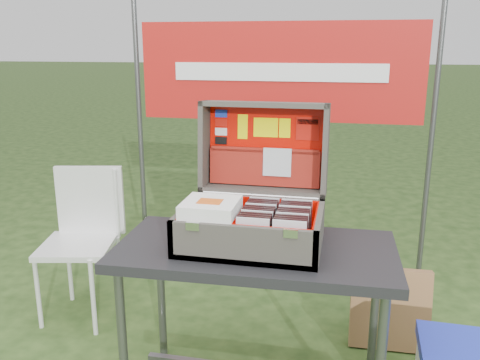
% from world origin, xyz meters
% --- Properties ---
extents(table, '(1.11, 0.57, 0.68)m').
position_xyz_m(table, '(0.07, 0.03, 0.34)').
color(table, black).
rests_on(table, ground).
extents(table_top, '(1.11, 0.57, 0.04)m').
position_xyz_m(table_top, '(0.07, 0.03, 0.66)').
color(table_top, black).
rests_on(table_top, ground).
extents(table_leg_fl, '(0.04, 0.04, 0.64)m').
position_xyz_m(table_leg_fl, '(-0.42, -0.18, 0.32)').
color(table_leg_fl, '#59595B').
rests_on(table_leg_fl, ground).
extents(table_leg_bl, '(0.04, 0.04, 0.64)m').
position_xyz_m(table_leg_bl, '(-0.42, 0.24, 0.32)').
color(table_leg_bl, '#59595B').
rests_on(table_leg_bl, ground).
extents(table_leg_br, '(0.04, 0.04, 0.64)m').
position_xyz_m(table_leg_br, '(0.55, 0.24, 0.32)').
color(table_leg_br, '#59595B').
rests_on(table_leg_br, ground).
extents(suitcase, '(0.55, 0.55, 0.53)m').
position_xyz_m(suitcase, '(0.05, 0.10, 0.95)').
color(suitcase, '#575146').
rests_on(suitcase, table).
extents(suitcase_base_bottom, '(0.55, 0.39, 0.02)m').
position_xyz_m(suitcase_base_bottom, '(0.05, 0.04, 0.69)').
color(suitcase_base_bottom, '#575146').
rests_on(suitcase_base_bottom, table_top).
extents(suitcase_base_wall_front, '(0.55, 0.02, 0.15)m').
position_xyz_m(suitcase_base_wall_front, '(0.05, -0.15, 0.76)').
color(suitcase_base_wall_front, '#575146').
rests_on(suitcase_base_wall_front, table_top).
extents(suitcase_base_wall_back, '(0.55, 0.02, 0.15)m').
position_xyz_m(suitcase_base_wall_back, '(0.05, 0.22, 0.76)').
color(suitcase_base_wall_back, '#575146').
rests_on(suitcase_base_wall_back, table_top).
extents(suitcase_base_wall_left, '(0.02, 0.39, 0.15)m').
position_xyz_m(suitcase_base_wall_left, '(-0.22, 0.04, 0.76)').
color(suitcase_base_wall_left, '#575146').
rests_on(suitcase_base_wall_left, table_top).
extents(suitcase_base_wall_right, '(0.02, 0.39, 0.15)m').
position_xyz_m(suitcase_base_wall_right, '(0.31, 0.04, 0.76)').
color(suitcase_base_wall_right, '#575146').
rests_on(suitcase_base_wall_right, table_top).
extents(suitcase_liner_floor, '(0.50, 0.35, 0.01)m').
position_xyz_m(suitcase_liner_floor, '(0.05, 0.04, 0.71)').
color(suitcase_liner_floor, red).
rests_on(suitcase_liner_floor, suitcase_base_bottom).
extents(suitcase_latch_left, '(0.05, 0.01, 0.03)m').
position_xyz_m(suitcase_latch_left, '(-0.13, -0.16, 0.82)').
color(suitcase_latch_left, silver).
rests_on(suitcase_latch_left, suitcase_base_wall_front).
extents(suitcase_latch_right, '(0.05, 0.01, 0.03)m').
position_xyz_m(suitcase_latch_right, '(0.22, -0.16, 0.82)').
color(suitcase_latch_right, silver).
rests_on(suitcase_latch_right, suitcase_base_wall_front).
extents(suitcase_hinge, '(0.49, 0.02, 0.02)m').
position_xyz_m(suitcase_hinge, '(0.05, 0.23, 0.83)').
color(suitcase_hinge, silver).
rests_on(suitcase_hinge, suitcase_base_wall_back).
extents(suitcase_lid_back, '(0.55, 0.05, 0.39)m').
position_xyz_m(suitcase_lid_back, '(0.05, 0.38, 1.01)').
color(suitcase_lid_back, '#575146').
rests_on(suitcase_lid_back, suitcase_base_wall_back).
extents(suitcase_lid_rim_far, '(0.55, 0.15, 0.03)m').
position_xyz_m(suitcase_lid_rim_far, '(0.05, 0.34, 1.20)').
color(suitcase_lid_rim_far, '#575146').
rests_on(suitcase_lid_rim_far, suitcase_lid_back).
extents(suitcase_lid_rim_near, '(0.55, 0.15, 0.03)m').
position_xyz_m(suitcase_lid_rim_near, '(0.05, 0.31, 0.83)').
color(suitcase_lid_rim_near, '#575146').
rests_on(suitcase_lid_rim_near, suitcase_lid_back).
extents(suitcase_lid_rim_left, '(0.02, 0.18, 0.40)m').
position_xyz_m(suitcase_lid_rim_left, '(-0.22, 0.32, 1.02)').
color(suitcase_lid_rim_left, '#575146').
rests_on(suitcase_lid_rim_left, suitcase_lid_back).
extents(suitcase_lid_rim_right, '(0.02, 0.18, 0.40)m').
position_xyz_m(suitcase_lid_rim_right, '(0.31, 0.32, 1.02)').
color(suitcase_lid_rim_right, '#575146').
rests_on(suitcase_lid_rim_right, suitcase_lid_back).
extents(suitcase_lid_liner, '(0.50, 0.03, 0.34)m').
position_xyz_m(suitcase_lid_liner, '(0.05, 0.37, 1.02)').
color(suitcase_lid_liner, red).
rests_on(suitcase_lid_liner, suitcase_lid_back).
extents(suitcase_liner_wall_front, '(0.50, 0.01, 0.13)m').
position_xyz_m(suitcase_liner_wall_front, '(0.05, -0.13, 0.77)').
color(suitcase_liner_wall_front, red).
rests_on(suitcase_liner_wall_front, suitcase_base_bottom).
extents(suitcase_liner_wall_back, '(0.50, 0.01, 0.13)m').
position_xyz_m(suitcase_liner_wall_back, '(0.05, 0.21, 0.77)').
color(suitcase_liner_wall_back, red).
rests_on(suitcase_liner_wall_back, suitcase_base_bottom).
extents(suitcase_liner_wall_left, '(0.01, 0.35, 0.13)m').
position_xyz_m(suitcase_liner_wall_left, '(-0.20, 0.04, 0.77)').
color(suitcase_liner_wall_left, red).
rests_on(suitcase_liner_wall_left, suitcase_base_bottom).
extents(suitcase_liner_wall_right, '(0.01, 0.35, 0.13)m').
position_xyz_m(suitcase_liner_wall_right, '(0.30, 0.04, 0.77)').
color(suitcase_liner_wall_right, red).
rests_on(suitcase_liner_wall_right, suitcase_base_bottom).
extents(suitcase_lid_pocket, '(0.48, 0.04, 0.16)m').
position_xyz_m(suitcase_lid_pocket, '(0.05, 0.34, 0.93)').
color(suitcase_lid_pocket, maroon).
rests_on(suitcase_lid_pocket, suitcase_lid_liner).
extents(suitcase_pocket_edge, '(0.47, 0.02, 0.02)m').
position_xyz_m(suitcase_pocket_edge, '(0.05, 0.34, 1.00)').
color(suitcase_pocket_edge, maroon).
rests_on(suitcase_pocket_edge, suitcase_lid_pocket).
extents(suitcase_pocket_cd, '(0.12, 0.02, 0.12)m').
position_xyz_m(suitcase_pocket_cd, '(0.11, 0.33, 0.96)').
color(suitcase_pocket_cd, silver).
rests_on(suitcase_pocket_cd, suitcase_lid_pocket).
extents(lid_sticker_cc_a, '(0.05, 0.01, 0.03)m').
position_xyz_m(lid_sticker_cc_a, '(-0.15, 0.38, 1.15)').
color(lid_sticker_cc_a, '#1933B2').
rests_on(lid_sticker_cc_a, suitcase_lid_liner).
extents(lid_sticker_cc_b, '(0.05, 0.01, 0.03)m').
position_xyz_m(lid_sticker_cc_b, '(-0.15, 0.37, 1.11)').
color(lid_sticker_cc_b, red).
rests_on(lid_sticker_cc_b, suitcase_lid_liner).
extents(lid_sticker_cc_c, '(0.05, 0.01, 0.03)m').
position_xyz_m(lid_sticker_cc_c, '(-0.15, 0.37, 1.07)').
color(lid_sticker_cc_c, white).
rests_on(lid_sticker_cc_c, suitcase_lid_liner).
extents(lid_sticker_cc_d, '(0.05, 0.01, 0.03)m').
position_xyz_m(lid_sticker_cc_d, '(-0.15, 0.37, 1.03)').
color(lid_sticker_cc_d, black).
rests_on(lid_sticker_cc_d, suitcase_lid_liner).
extents(lid_card_neon_tall, '(0.04, 0.01, 0.11)m').
position_xyz_m(lid_card_neon_tall, '(-0.06, 0.37, 1.10)').
color(lid_card_neon_tall, '#F8F102').
rests_on(lid_card_neon_tall, suitcase_lid_liner).
extents(lid_card_neon_main, '(0.11, 0.01, 0.08)m').
position_xyz_m(lid_card_neon_main, '(0.05, 0.37, 1.10)').
color(lid_card_neon_main, '#F8F102').
rests_on(lid_card_neon_main, suitcase_lid_liner).
extents(lid_card_neon_small, '(0.05, 0.01, 0.08)m').
position_xyz_m(lid_card_neon_small, '(0.13, 0.37, 1.10)').
color(lid_card_neon_small, '#F8F102').
rests_on(lid_card_neon_small, suitcase_lid_liner).
extents(lid_sticker_band, '(0.10, 0.01, 0.10)m').
position_xyz_m(lid_sticker_band, '(0.23, 0.37, 1.10)').
color(lid_sticker_band, red).
rests_on(lid_sticker_band, suitcase_lid_liner).
extents(lid_sticker_band_bar, '(0.09, 0.00, 0.02)m').
position_xyz_m(lid_sticker_band_bar, '(0.23, 0.37, 1.13)').
color(lid_sticker_band_bar, black).
rests_on(lid_sticker_band_bar, suitcase_lid_liner).
extents(cd_left_0, '(0.12, 0.01, 0.14)m').
position_xyz_m(cd_left_0, '(0.08, -0.11, 0.78)').
color(cd_left_0, silver).
rests_on(cd_left_0, suitcase_liner_floor).
extents(cd_left_1, '(0.12, 0.01, 0.14)m').
position_xyz_m(cd_left_1, '(0.08, -0.09, 0.78)').
color(cd_left_1, black).
rests_on(cd_left_1, suitcase_liner_floor).
extents(cd_left_2, '(0.12, 0.01, 0.14)m').
position_xyz_m(cd_left_2, '(0.08, -0.07, 0.78)').
color(cd_left_2, black).
rests_on(cd_left_2, suitcase_liner_floor).
extents(cd_left_3, '(0.12, 0.01, 0.14)m').
position_xyz_m(cd_left_3, '(0.08, -0.05, 0.78)').
color(cd_left_3, black).
rests_on(cd_left_3, suitcase_liner_floor).
extents(cd_left_4, '(0.12, 0.01, 0.14)m').
position_xyz_m(cd_left_4, '(0.08, -0.02, 0.78)').
color(cd_left_4, silver).
rests_on(cd_left_4, suitcase_liner_floor).
extents(cd_left_5, '(0.12, 0.01, 0.14)m').
position_xyz_m(cd_left_5, '(0.08, -0.00, 0.78)').
color(cd_left_5, black).
rests_on(cd_left_5, suitcase_liner_floor).
extents(cd_left_6, '(0.12, 0.01, 0.14)m').
position_xyz_m(cd_left_6, '(0.08, 0.02, 0.78)').
color(cd_left_6, black).
rests_on(cd_left_6, suitcase_liner_floor).
extents(cd_left_7, '(0.12, 0.01, 0.14)m').
position_xyz_m(cd_left_7, '(0.08, 0.04, 0.78)').
color(cd_left_7, black).
rests_on(cd_left_7, suitcase_liner_floor).
extents(cd_left_8, '(0.12, 0.01, 0.14)m').
position_xyz_m(cd_left_8, '(0.08, 0.06, 0.78)').
color(cd_left_8, silver).
rests_on(cd_left_8, suitcase_liner_floor).
extents(cd_left_9, '(0.12, 0.01, 0.14)m').
position_xyz_m(cd_left_9, '(0.08, 0.08, 0.78)').
color(cd_left_9, black).
rests_on(cd_left_9, suitcase_liner_floor).
extents(cd_left_10, '(0.12, 0.01, 0.14)m').
position_xyz_m(cd_left_10, '(0.08, 0.10, 0.78)').
color(cd_left_10, black).
rests_on(cd_left_10, suitcase_liner_floor).
extents(cd_left_11, '(0.12, 0.01, 0.14)m').
position_xyz_m(cd_left_11, '(0.08, 0.13, 0.78)').
color(cd_left_11, black).
rests_on(cd_left_11, suitcase_liner_floor).
extents(cd_left_12, '(0.12, 0.01, 0.14)m').
position_xyz_m(cd_left_12, '(0.08, 0.15, 0.78)').
color(cd_left_12, silver).
rests_on(cd_left_12, suitcase_liner_floor).
extents(cd_right_0, '(0.12, 0.01, 0.14)m').
position_xyz_m(cd_right_0, '(0.21, -0.11, 0.78)').
color(cd_right_0, silver).
rests_on(cd_right_0, suitcase_liner_floor).
extents(cd_right_1, '(0.12, 0.01, 0.14)m').
position_xyz_m(cd_right_1, '(0.21, -0.09, 0.78)').
color(cd_right_1, black).
rests_on(cd_right_1, suitcase_liner_floor).
extents(cd_right_2, '(0.12, 0.01, 0.14)m').
position_xyz_m(cd_right_2, '(0.21, -0.07, 0.78)').
color(cd_right_2, black).
rests_on(cd_right_2, suitcase_liner_floor).
extents(cd_right_3, '(0.12, 0.01, 0.14)m').
position_xyz_m(cd_right_3, '(0.21, -0.05, 0.78)').
color(cd_right_3, black).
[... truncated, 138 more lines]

